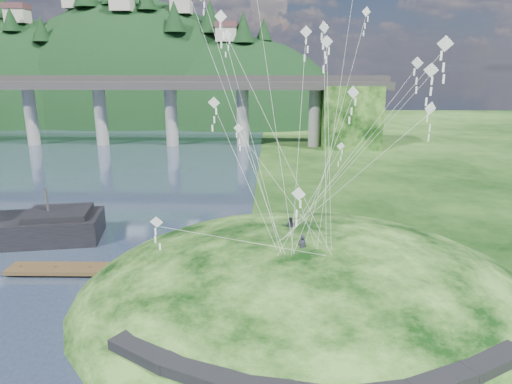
{
  "coord_description": "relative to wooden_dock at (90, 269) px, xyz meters",
  "views": [
    {
      "loc": [
        5.16,
        -29.01,
        16.55
      ],
      "look_at": [
        4.0,
        6.0,
        7.0
      ],
      "focal_mm": 32.0,
      "sensor_mm": 36.0,
      "label": 1
    }
  ],
  "objects": [
    {
      "name": "kite_flyers",
      "position": [
        16.72,
        -3.43,
        5.32
      ],
      "size": [
        1.41,
        4.75,
        1.77
      ],
      "color": "#23252F",
      "rests_on": "ground"
    },
    {
      "name": "bridge",
      "position": [
        -16.68,
        64.72,
        9.28
      ],
      "size": [
        160.0,
        11.0,
        15.0
      ],
      "color": "#2D2B2B",
      "rests_on": "ground"
    },
    {
      "name": "footpath",
      "position": [
        17.24,
        -15.09,
        1.66
      ],
      "size": [
        22.29,
        5.84,
        0.83
      ],
      "color": "black",
      "rests_on": "ground"
    },
    {
      "name": "ground",
      "position": [
        9.78,
        -5.34,
        -0.43
      ],
      "size": [
        320.0,
        320.0,
        0.0
      ],
      "primitive_type": "plane",
      "color": "black",
      "rests_on": "ground"
    },
    {
      "name": "wooden_dock",
      "position": [
        0.0,
        0.0,
        0.0
      ],
      "size": [
        13.59,
        2.37,
        0.97
      ],
      "color": "#3D2D19",
      "rests_on": "ground"
    },
    {
      "name": "grass_hill",
      "position": [
        17.78,
        -3.34,
        -1.93
      ],
      "size": [
        36.0,
        32.0,
        13.0
      ],
      "color": "black",
      "rests_on": "ground"
    },
    {
      "name": "kite_swarm",
      "position": [
        17.24,
        -2.62,
        16.39
      ],
      "size": [
        18.87,
        14.98,
        21.39
      ],
      "color": "white",
      "rests_on": "ground"
    },
    {
      "name": "far_ridge",
      "position": [
        -33.8,
        116.83,
        -7.86
      ],
      "size": [
        153.0,
        70.0,
        94.5
      ],
      "color": "black",
      "rests_on": "ground"
    }
  ]
}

